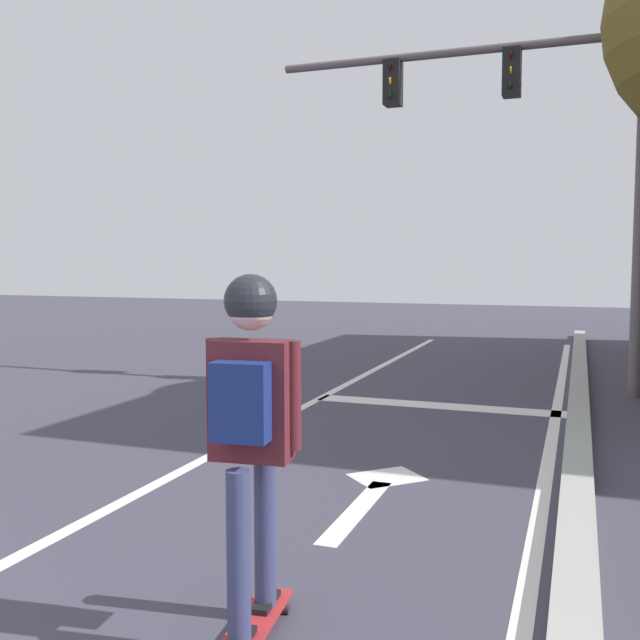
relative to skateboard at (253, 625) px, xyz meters
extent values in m
cube|color=silver|center=(-1.77, 3.30, -0.06)|extent=(0.12, 20.00, 0.01)
cube|color=silver|center=(1.21, 3.30, -0.06)|extent=(0.12, 20.00, 0.01)
cube|color=silver|center=(-0.20, 5.80, -0.06)|extent=(3.12, 0.40, 0.01)
cube|color=silver|center=(-0.05, 1.85, -0.06)|extent=(0.16, 1.40, 0.01)
cube|color=silver|center=(-0.05, 2.70, -0.06)|extent=(0.71, 0.71, 0.01)
cube|color=#A2A59B|center=(1.46, 3.30, 0.01)|extent=(0.24, 24.00, 0.14)
cube|color=#B7292C|center=(0.00, 0.00, 0.00)|extent=(0.27, 0.78, 0.02)
cube|color=#B2B2B7|center=(-0.03, 0.26, -0.01)|extent=(0.15, 0.07, 0.01)
cylinder|color=#302727|center=(-0.12, 0.25, -0.04)|extent=(0.03, 0.05, 0.04)
cylinder|color=#302727|center=(0.06, 0.27, -0.04)|extent=(0.03, 0.05, 0.04)
cylinder|color=#393E67|center=(-0.02, 0.19, 0.42)|extent=(0.11, 0.11, 0.81)
cube|color=black|center=(-0.02, 0.19, 0.03)|extent=(0.12, 0.25, 0.03)
cylinder|color=#393E67|center=(0.02, -0.19, 0.42)|extent=(0.11, 0.11, 0.81)
cube|color=black|center=(0.02, -0.19, 0.03)|extent=(0.12, 0.25, 0.03)
cube|color=maroon|center=(0.00, 0.00, 1.10)|extent=(0.39, 0.22, 0.57)
cylinder|color=maroon|center=(-0.20, 0.01, 1.13)|extent=(0.07, 0.09, 0.52)
cylinder|color=maroon|center=(0.19, 0.05, 1.13)|extent=(0.07, 0.07, 0.52)
sphere|color=beige|center=(0.00, 0.00, 1.54)|extent=(0.22, 0.22, 0.22)
sphere|color=#25272E|center=(0.00, 0.00, 1.57)|extent=(0.25, 0.25, 0.25)
cube|color=navy|center=(0.02, -0.14, 1.12)|extent=(0.27, 0.17, 0.36)
cylinder|color=#63585C|center=(-0.37, 7.30, 4.69)|extent=(5.04, 0.12, 0.12)
cube|color=black|center=(0.47, 7.30, 4.34)|extent=(0.24, 0.28, 0.64)
cylinder|color=#3A0605|center=(0.47, 7.15, 4.54)|extent=(0.02, 0.10, 0.10)
cylinder|color=yellow|center=(0.47, 7.15, 4.34)|extent=(0.02, 0.10, 0.10)
cylinder|color=black|center=(0.47, 7.15, 4.14)|extent=(0.02, 0.10, 0.10)
cube|color=black|center=(-1.21, 7.30, 4.34)|extent=(0.24, 0.28, 0.64)
cylinder|color=#3A0605|center=(-1.21, 7.15, 4.54)|extent=(0.02, 0.10, 0.10)
cylinder|color=yellow|center=(-1.21, 7.15, 4.34)|extent=(0.02, 0.10, 0.10)
cylinder|color=black|center=(-1.21, 7.15, 4.14)|extent=(0.02, 0.10, 0.10)
camera|label=1|loc=(1.44, -2.97, 1.75)|focal=39.80mm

